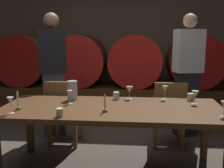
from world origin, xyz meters
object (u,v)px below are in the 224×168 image
Objects in this scene: guest_left at (53,73)px; cup_center at (116,96)px; chair_left at (64,110)px; cup_left at (60,113)px; cup_right at (191,97)px; dining_table at (112,113)px; wine_glass_center_right at (165,90)px; wine_glass_right at (195,94)px; wine_barrel_far_right at (194,61)px; guest_right at (187,75)px; wine_glass_far_left at (10,101)px; candle_right at (105,107)px; chair_right at (169,111)px; wine_glass_left at (70,94)px; candle_left at (18,104)px; pitcher at (72,90)px; wine_barrel_far_left at (26,60)px; wine_glass_far_right at (224,106)px; wine_glass_center_left at (130,90)px; wine_barrel_center_left at (81,60)px; wine_barrel_center_right at (135,61)px.

guest_left is 1.22m from cup_center.
chair_left reaches higher than cup_center.
cup_left is 1.51m from cup_right.
dining_table is 14.27× the size of wine_glass_center_right.
wine_glass_right is at bearing 163.60° from chair_left.
cup_right is (-0.01, 0.18, -0.07)m from wine_glass_right.
wine_barrel_far_right is 5.92× the size of wine_glass_center_right.
guest_right reaches higher than wine_glass_far_left.
wine_glass_right is at bearing 22.25° from candle_right.
chair_right reaches higher than wine_glass_left.
cup_left is 0.86m from cup_center.
wine_barrel_far_right reaches higher than wine_glass_center_right.
wine_glass_far_left is at bearing -164.28° from wine_glass_right.
wine_glass_left reaches higher than cup_right.
guest_right is 1.72m from candle_right.
pitcher is (0.44, 0.46, 0.05)m from candle_left.
candle_right is (1.80, -2.46, -0.21)m from wine_barrel_far_left.
wine_glass_left is 0.55m from cup_center.
wine_barrel_far_right is 2.13m from wine_glass_right.
wine_glass_far_right is (0.36, -0.96, 0.34)m from chair_right.
pitcher reaches higher than cup_left.
wine_glass_left is (0.24, -0.57, 0.34)m from chair_left.
candle_right is (-1.02, -1.38, -0.12)m from guest_right.
guest_left is 8.73× the size of candle_left.
wine_barrel_far_left is 5.92× the size of wine_glass_center_right.
wine_barrel_far_right is 6.42× the size of wine_glass_center_left.
chair_right is at bearing 21.11° from pitcher.
guest_left is 1.67m from wine_glass_center_right.
wine_glass_center_right reaches higher than wine_glass_left.
wine_glass_center_right is (-0.40, -0.81, -0.05)m from guest_right.
wine_glass_center_left is 1.86× the size of cup_left.
wine_glass_left is (0.47, 0.42, -0.01)m from wine_glass_far_left.
wine_barrel_far_right is 0.41× the size of dining_table.
candle_left is 1.83m from wine_glass_right.
chair_right is (-0.61, -1.56, -0.50)m from wine_barrel_far_right.
chair_left is 6.07× the size of wine_glass_far_right.
wine_barrel_far_right is at bearing 0.00° from wine_barrel_center_left.
wine_barrel_far_left is 0.54× the size of guest_left.
wine_barrel_center_right and wine_barrel_far_right have the same top height.
wine_glass_center_left is at bearing 161.58° from chair_left.
chair_left is 5.99× the size of wine_glass_right.
wine_glass_right is 1.86× the size of cup_right.
candle_left is (-0.13, -2.46, -0.21)m from wine_barrel_center_left.
chair_left is at bearing 112.44° from wine_glass_left.
pitcher is (-0.43, 0.46, 0.06)m from candle_right.
wine_glass_center_right reaches higher than wine_glass_far_right.
wine_barrel_far_right is (2.07, 0.00, 0.00)m from wine_barrel_center_left.
candle_left is 1.38× the size of wine_glass_left.
wine_glass_center_left reaches higher than wine_glass_left.
dining_table is 12.12× the size of candle_right.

